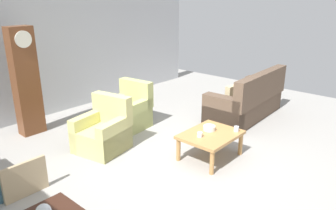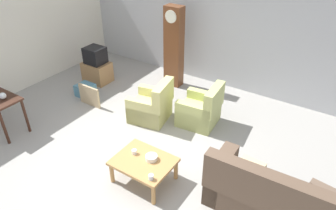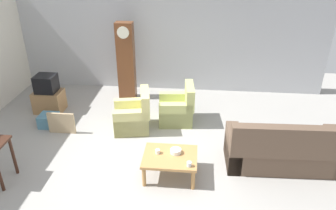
% 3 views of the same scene
% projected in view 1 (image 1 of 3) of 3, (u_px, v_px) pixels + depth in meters
% --- Properties ---
extents(ground_plane, '(10.40, 10.40, 0.00)m').
position_uv_depth(ground_plane, '(180.00, 159.00, 5.33)').
color(ground_plane, '#999691').
extents(garage_door_wall, '(8.40, 0.16, 3.20)m').
position_uv_depth(garage_door_wall, '(54.00, 41.00, 7.06)').
color(garage_door_wall, '#ADAFB5').
rests_on(garage_door_wall, ground_plane).
extents(couch_floral, '(2.13, 0.95, 1.04)m').
position_uv_depth(couch_floral, '(247.00, 102.00, 7.03)').
color(couch_floral, brown).
rests_on(couch_floral, ground_plane).
extents(armchair_olive_near, '(0.92, 0.90, 0.92)m').
position_uv_depth(armchair_olive_near, '(103.00, 133.00, 5.57)').
color(armchair_olive_near, '#CCC67A').
rests_on(armchair_olive_near, ground_plane).
extents(armchair_olive_far, '(0.86, 0.84, 0.92)m').
position_uv_depth(armchair_olive_far, '(128.00, 113.00, 6.52)').
color(armchair_olive_far, '#BAC172').
rests_on(armchair_olive_far, ground_plane).
extents(coffee_table_wood, '(0.96, 0.76, 0.43)m').
position_uv_depth(coffee_table_wood, '(210.00, 137.00, 5.26)').
color(coffee_table_wood, '#B27F47').
rests_on(coffee_table_wood, ground_plane).
extents(grandfather_clock, '(0.44, 0.30, 2.04)m').
position_uv_depth(grandfather_clock, '(26.00, 82.00, 6.01)').
color(grandfather_clock, brown).
rests_on(grandfather_clock, ground_plane).
extents(framed_picture_leaning, '(0.60, 0.05, 0.49)m').
position_uv_depth(framed_picture_leaning, '(25.00, 179.00, 4.28)').
color(framed_picture_leaning, tan).
rests_on(framed_picture_leaning, ground_plane).
extents(cup_white_porcelain, '(0.08, 0.08, 0.08)m').
position_uv_depth(cup_white_porcelain, '(200.00, 135.00, 5.09)').
color(cup_white_porcelain, white).
rests_on(cup_white_porcelain, coffee_table_wood).
extents(cup_blue_rimmed, '(0.08, 0.08, 0.09)m').
position_uv_depth(cup_blue_rimmed, '(236.00, 129.00, 5.30)').
color(cup_blue_rimmed, silver).
rests_on(cup_blue_rimmed, coffee_table_wood).
extents(bowl_white_stacked, '(0.20, 0.20, 0.08)m').
position_uv_depth(bowl_white_stacked, '(209.00, 128.00, 5.35)').
color(bowl_white_stacked, white).
rests_on(bowl_white_stacked, coffee_table_wood).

